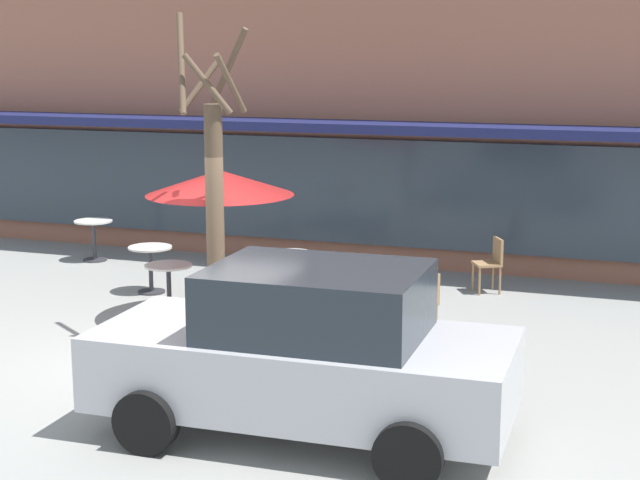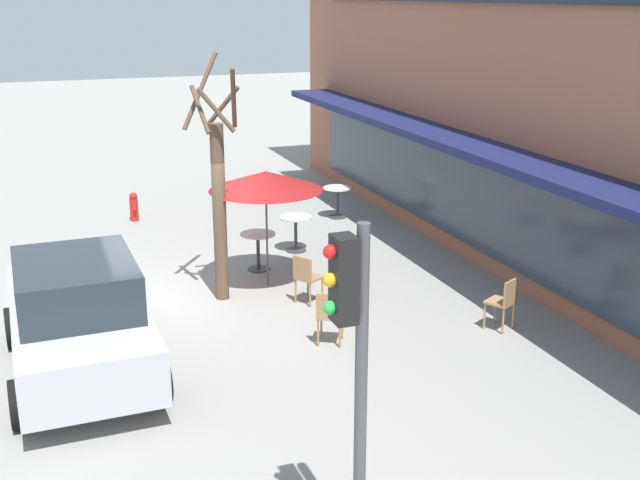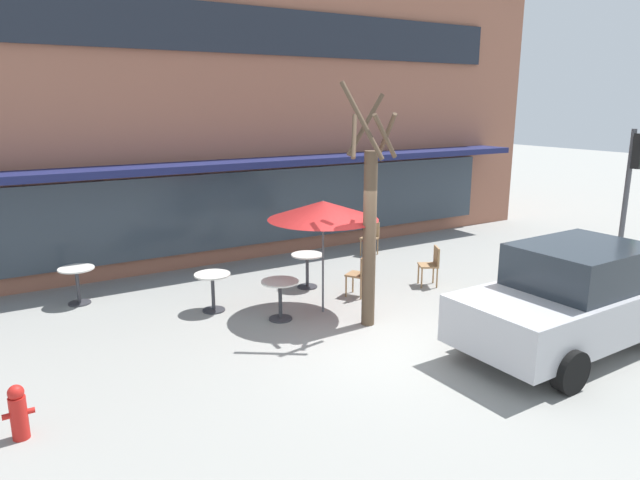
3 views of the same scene
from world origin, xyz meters
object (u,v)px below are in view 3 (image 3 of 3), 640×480
Objects in this scene: patio_umbrella_green_folded at (323,210)px; cafe_chair_0 at (371,235)px; cafe_table_mid_patio at (307,265)px; street_tree at (369,223)px; cafe_table_streetside at (77,280)px; cafe_table_near_wall at (280,293)px; traffic_light_pole at (633,177)px; cafe_chair_2 at (432,263)px; cafe_table_by_tree at (213,286)px; fire_hydrant at (18,412)px; cafe_chair_1 at (360,272)px; parked_sedan at (574,298)px.

patio_umbrella_green_folded reaches higher than cafe_chair_0.
street_tree is at bearing -93.10° from cafe_table_mid_patio.
cafe_table_near_wall is at bearing -43.06° from cafe_table_streetside.
cafe_chair_0 is 6.40m from traffic_light_pole.
cafe_chair_0 is at bearing 0.40° from cafe_table_streetside.
cafe_table_near_wall is 2.14m from street_tree.
patio_umbrella_green_folded is at bearing -177.13° from cafe_chair_2.
cafe_table_by_tree reaches higher than fire_hydrant.
patio_umbrella_green_folded is at bearing -162.04° from cafe_chair_1.
parked_sedan is at bearing -96.44° from cafe_chair_0.
parked_sedan reaches higher than cafe_table_near_wall.
cafe_table_near_wall is 1.42m from cafe_table_by_tree.
cafe_table_near_wall is at bearing 133.87° from parked_sedan.
cafe_chair_0 is at bearing 133.68° from traffic_light_pole.
parked_sedan is at bearing -69.64° from cafe_chair_1.
patio_umbrella_green_folded is at bearing -32.81° from cafe_table_by_tree.
cafe_table_near_wall is 0.85× the size of cafe_chair_0.
street_tree is at bearing -42.07° from cafe_table_streetside.
traffic_light_pole is 4.82× the size of fire_hydrant.
patio_umbrella_green_folded is 2.47× the size of cafe_chair_0.
parked_sedan is (2.11, -5.05, 0.36)m from cafe_table_mid_patio.
patio_umbrella_green_folded is 1.04m from street_tree.
traffic_light_pole is (11.60, -4.39, 1.78)m from cafe_table_streetside.
cafe_table_by_tree is 0.85× the size of cafe_chair_1.
fire_hydrant is (-8.33, -1.91, -0.17)m from cafe_chair_2.
traffic_light_pole is (4.68, -1.57, 1.77)m from cafe_chair_2.
cafe_table_streetside and cafe_table_mid_patio have the same top height.
cafe_chair_1 is at bearing 59.79° from street_tree.
parked_sedan is at bearing -47.01° from cafe_table_by_tree.
cafe_chair_1 is (2.04, 0.30, 0.01)m from cafe_table_near_wall.
cafe_table_near_wall is 0.85× the size of cafe_chair_1.
cafe_chair_0 is (2.86, 1.55, 0.01)m from cafe_table_mid_patio.
cafe_chair_1 is at bearing -129.86° from cafe_chair_0.
cafe_chair_2 is 5.25m from traffic_light_pole.
traffic_light_pole is at bearing -46.32° from cafe_chair_0.
cafe_chair_2 is 3.11m from street_tree.
cafe_chair_1 is at bearing 164.43° from traffic_light_pole.
cafe_chair_0 is 0.21× the size of parked_sedan.
cafe_chair_1 is at bearing -26.78° from cafe_table_streetside.
cafe_chair_1 reaches higher than fire_hydrant.
cafe_table_streetside is 0.85× the size of cafe_chair_1.
cafe_table_streetside and cafe_table_by_tree have the same top height.
fire_hydrant is (-8.02, 1.82, -0.53)m from parked_sedan.
cafe_table_near_wall is 5.08m from parked_sedan.
cafe_chair_2 is (-0.44, -2.87, 0.00)m from cafe_chair_0.
patio_umbrella_green_folded is 3.29m from cafe_chair_2.
cafe_table_near_wall is at bearing -171.66° from cafe_chair_1.
cafe_table_near_wall and cafe_table_mid_patio have the same top height.
cafe_table_streetside is 1.08× the size of fire_hydrant.
cafe_table_mid_patio is 1.28m from cafe_chair_1.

